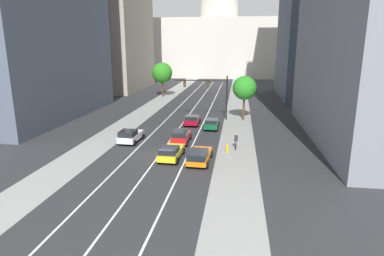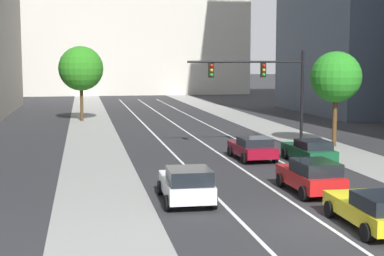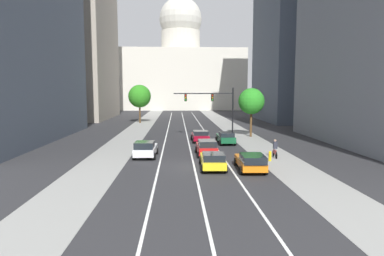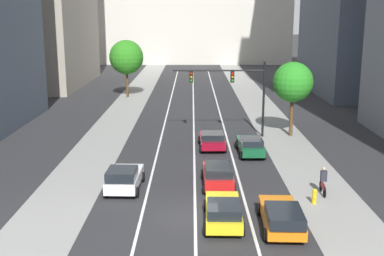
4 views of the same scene
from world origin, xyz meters
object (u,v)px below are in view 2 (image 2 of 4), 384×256
Objects in this scene: capitol_building at (126,22)px; car_red at (311,176)px; street_tree_near_left at (81,69)px; car_white at (187,184)px; car_crimson at (253,148)px; street_tree_mid_right at (336,77)px; car_green at (309,151)px; traffic_signal_mast at (267,81)px; car_yellow at (374,209)px.

capitol_building reaches higher than car_red.
street_tree_near_left is (-10.06, 33.95, 4.38)m from car_red.
car_white is 5.83m from car_red.
street_tree_near_left reaches higher than car_crimson.
car_green is at bearing -125.76° from street_tree_mid_right.
capitol_building is at bearing -0.62° from car_crimson.
car_green is 0.56× the size of traffic_signal_mast.
traffic_signal_mast is 1.21× the size of street_tree_mid_right.
car_yellow is 1.09× the size of car_red.
car_green is at bearing -22.40° from car_red.
traffic_signal_mast is (3.57, -73.99, -8.80)m from capitol_building.
street_tree_mid_right is at bearing -19.31° from car_yellow.
car_white is at bearing 147.28° from car_crimson.
car_white reaches higher than car_crimson.
traffic_signal_mast is at bearing -176.48° from street_tree_mid_right.
car_crimson is 3.37m from car_green.
street_tree_mid_right is at bearing -83.31° from capitol_building.
car_white is 0.52× the size of traffic_signal_mast.
street_tree_mid_right is (8.64, -73.67, -8.62)m from capitol_building.
car_white is at bearing 95.65° from car_red.
car_white is at bearing -120.28° from traffic_signal_mast.
car_green is at bearing -46.09° from car_white.
capitol_building is at bearing 2.50° from car_yellow.
car_yellow is at bearing 179.26° from car_red.
traffic_signal_mast is at bearing -4.95° from car_yellow.
street_tree_near_left is at bearing 129.78° from street_tree_mid_right.
car_white is at bearing 50.84° from car_yellow.
car_white is at bearing -92.84° from capitol_building.
car_yellow reaches higher than car_crimson.
car_red is 0.52× the size of traffic_signal_mast.
car_white is 16.15m from traffic_signal_mast.
car_red is at bearing 157.24° from car_green.
car_green is (2.89, 7.25, -0.07)m from car_red.
car_yellow is 20.58m from street_tree_mid_right.
car_red is (1.45, -86.89, -12.61)m from capitol_building.
traffic_signal_mast is at bearing -87.24° from capitol_building.
street_tree_near_left is at bearing 8.69° from car_white.
car_red is (-0.00, -8.99, 0.08)m from car_crimson.
capitol_building is at bearing 2.10° from car_green.
street_tree_mid_right is at bearing -41.48° from car_white.
car_white is 0.99× the size of car_crimson.
car_crimson is 0.57× the size of street_tree_near_left.
car_white is 0.93× the size of car_green.
car_red is at bearing 1.52° from car_yellow.
street_tree_mid_right is 0.89× the size of street_tree_near_left.
street_tree_near_left reaches higher than traffic_signal_mast.
traffic_signal_mast reaches higher than car_crimson.
capitol_building is 9.44× the size of car_yellow.
car_crimson is at bearing -29.39° from car_white.
car_yellow is at bearing 166.29° from car_green.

